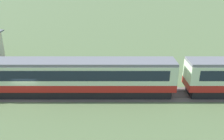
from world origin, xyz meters
The scene contains 3 objects.
ground_plane centered at (0.00, 0.00, 0.00)m, with size 600.00×600.00×0.00m, color #566B42.
passenger_train centered at (5.27, 0.58, 2.23)m, with size 67.74×2.89×4.01m.
railway_track centered at (-1.21, 0.58, 0.01)m, with size 129.48×3.60×0.04m.
Camera 1 is at (9.05, -23.01, 12.26)m, focal length 38.00 mm.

